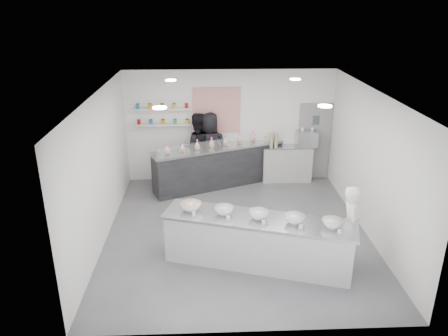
# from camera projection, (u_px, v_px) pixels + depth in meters

# --- Properties ---
(floor) EXTENTS (6.00, 6.00, 0.00)m
(floor) POSITION_uv_depth(u_px,v_px,m) (237.00, 232.00, 9.38)
(floor) COLOR #515156
(floor) RESTS_ON ground
(ceiling) EXTENTS (6.00, 6.00, 0.00)m
(ceiling) POSITION_uv_depth(u_px,v_px,m) (239.00, 94.00, 8.28)
(ceiling) COLOR white
(ceiling) RESTS_ON floor
(back_wall) EXTENTS (5.50, 0.00, 5.50)m
(back_wall) POSITION_uv_depth(u_px,v_px,m) (230.00, 126.00, 11.62)
(back_wall) COLOR white
(back_wall) RESTS_ON floor
(left_wall) EXTENTS (0.00, 6.00, 6.00)m
(left_wall) POSITION_uv_depth(u_px,v_px,m) (101.00, 169.00, 8.72)
(left_wall) COLOR white
(left_wall) RESTS_ON floor
(right_wall) EXTENTS (0.00, 6.00, 6.00)m
(right_wall) POSITION_uv_depth(u_px,v_px,m) (371.00, 165.00, 8.94)
(right_wall) COLOR white
(right_wall) RESTS_ON floor
(back_door) EXTENTS (0.88, 0.04, 2.10)m
(back_door) POSITION_uv_depth(u_px,v_px,m) (314.00, 142.00, 11.85)
(back_door) COLOR gray
(back_door) RESTS_ON floor
(pattern_panel) EXTENTS (1.25, 0.03, 1.20)m
(pattern_panel) POSITION_uv_depth(u_px,v_px,m) (217.00, 110.00, 11.42)
(pattern_panel) COLOR #B52F2B
(pattern_panel) RESTS_ON back_wall
(jar_shelf_lower) EXTENTS (1.45, 0.22, 0.04)m
(jar_shelf_lower) POSITION_uv_depth(u_px,v_px,m) (163.00, 124.00, 11.42)
(jar_shelf_lower) COLOR silver
(jar_shelf_lower) RESTS_ON back_wall
(jar_shelf_upper) EXTENTS (1.45, 0.22, 0.04)m
(jar_shelf_upper) POSITION_uv_depth(u_px,v_px,m) (162.00, 109.00, 11.27)
(jar_shelf_upper) COLOR silver
(jar_shelf_upper) RESTS_ON back_wall
(preserve_jars) EXTENTS (1.45, 0.10, 0.56)m
(preserve_jars) POSITION_uv_depth(u_px,v_px,m) (163.00, 114.00, 11.30)
(preserve_jars) COLOR #CD0804
(preserve_jars) RESTS_ON jar_shelf_lower
(downlight_0) EXTENTS (0.24, 0.24, 0.02)m
(downlight_0) POSITION_uv_depth(u_px,v_px,m) (160.00, 108.00, 7.30)
(downlight_0) COLOR white
(downlight_0) RESTS_ON ceiling
(downlight_1) EXTENTS (0.24, 0.24, 0.02)m
(downlight_1) POSITION_uv_depth(u_px,v_px,m) (325.00, 106.00, 7.41)
(downlight_1) COLOR white
(downlight_1) RESTS_ON ceiling
(downlight_2) EXTENTS (0.24, 0.24, 0.02)m
(downlight_2) POSITION_uv_depth(u_px,v_px,m) (171.00, 80.00, 9.72)
(downlight_2) COLOR white
(downlight_2) RESTS_ON ceiling
(downlight_3) EXTENTS (0.24, 0.24, 0.02)m
(downlight_3) POSITION_uv_depth(u_px,v_px,m) (295.00, 79.00, 9.83)
(downlight_3) COLOR white
(downlight_3) RESTS_ON ceiling
(prep_counter) EXTENTS (3.60, 1.81, 0.96)m
(prep_counter) POSITION_uv_depth(u_px,v_px,m) (258.00, 241.00, 8.10)
(prep_counter) COLOR #A2A29E
(prep_counter) RESTS_ON floor
(back_bar) EXTENTS (3.52, 1.97, 1.10)m
(back_bar) POSITION_uv_depth(u_px,v_px,m) (219.00, 166.00, 11.50)
(back_bar) COLOR black
(back_bar) RESTS_ON floor
(sneeze_guard) EXTENTS (3.23, 1.37, 0.30)m
(sneeze_guard) POSITION_uv_depth(u_px,v_px,m) (224.00, 144.00, 10.99)
(sneeze_guard) COLOR white
(sneeze_guard) RESTS_ON back_bar
(espresso_ledge) EXTENTS (1.33, 0.42, 0.99)m
(espresso_ledge) POSITION_uv_depth(u_px,v_px,m) (287.00, 164.00, 11.84)
(espresso_ledge) COLOR #A2A29E
(espresso_ledge) RESTS_ON floor
(espresso_machine) EXTENTS (0.54, 0.37, 0.41)m
(espresso_machine) POSITION_uv_depth(u_px,v_px,m) (307.00, 139.00, 11.61)
(espresso_machine) COLOR #93969E
(espresso_machine) RESTS_ON espresso_ledge
(cup_stacks) EXTENTS (0.26, 0.24, 0.35)m
(cup_stacks) POSITION_uv_depth(u_px,v_px,m) (274.00, 140.00, 11.58)
(cup_stacks) COLOR tan
(cup_stacks) RESTS_ON espresso_ledge
(prep_bowls) EXTENTS (2.97, 1.32, 0.15)m
(prep_bowls) POSITION_uv_depth(u_px,v_px,m) (259.00, 215.00, 7.90)
(prep_bowls) COLOR white
(prep_bowls) RESTS_ON prep_counter
(label_cards) EXTENTS (2.66, 0.04, 0.07)m
(label_cards) POSITION_uv_depth(u_px,v_px,m) (270.00, 230.00, 7.47)
(label_cards) COLOR white
(label_cards) RESTS_ON prep_counter
(cookie_bags) EXTENTS (2.78, 1.28, 0.27)m
(cookie_bags) POSITION_uv_depth(u_px,v_px,m) (219.00, 142.00, 11.25)
(cookie_bags) COLOR #FF91D3
(cookie_bags) RESTS_ON back_bar
(woman_prep) EXTENTS (0.47, 0.62, 1.55)m
(woman_prep) POSITION_uv_depth(u_px,v_px,m) (351.00, 225.00, 8.06)
(woman_prep) COLOR white
(woman_prep) RESTS_ON floor
(staff_left) EXTENTS (1.03, 0.85, 1.93)m
(staff_left) POSITION_uv_depth(u_px,v_px,m) (197.00, 149.00, 11.56)
(staff_left) COLOR black
(staff_left) RESTS_ON floor
(staff_right) EXTENTS (1.02, 0.74, 1.93)m
(staff_right) POSITION_uv_depth(u_px,v_px,m) (210.00, 148.00, 11.57)
(staff_right) COLOR black
(staff_right) RESTS_ON floor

